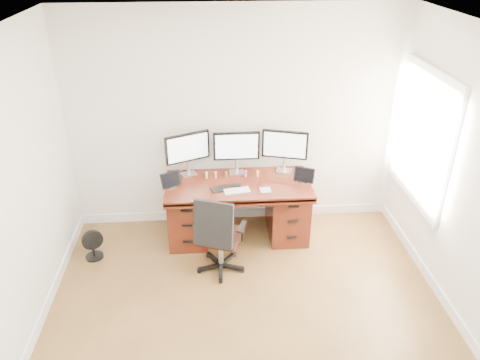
{
  "coord_description": "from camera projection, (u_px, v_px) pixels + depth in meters",
  "views": [
    {
      "loc": [
        -0.33,
        -3.0,
        3.35
      ],
      "look_at": [
        0.0,
        1.5,
        0.95
      ],
      "focal_mm": 35.0,
      "sensor_mm": 36.0,
      "label": 1
    }
  ],
  "objects": [
    {
      "name": "drawing_tablet",
      "position": [
        220.0,
        189.0,
        5.34
      ],
      "size": [
        0.24,
        0.19,
        0.01
      ],
      "primitive_type": "cube",
      "rotation": [
        0.0,
        0.0,
        0.37
      ],
      "color": "black",
      "rests_on": "desk"
    },
    {
      "name": "tablet_left",
      "position": [
        171.0,
        181.0,
        5.34
      ],
      "size": [
        0.24,
        0.17,
        0.19
      ],
      "rotation": [
        0.0,
        0.0,
        0.5
      ],
      "color": "silver",
      "rests_on": "desk"
    },
    {
      "name": "figurine_yellow",
      "position": [
        207.0,
        175.0,
        5.56
      ],
      "size": [
        0.03,
        0.03,
        0.09
      ],
      "color": "#E4E37C",
      "rests_on": "desk"
    },
    {
      "name": "ground",
      "position": [
        252.0,
        350.0,
        4.24
      ],
      "size": [
        4.5,
        4.5,
        0.0
      ],
      "primitive_type": "plane",
      "color": "brown",
      "rests_on": "ground"
    },
    {
      "name": "tablet_right",
      "position": [
        304.0,
        176.0,
        5.44
      ],
      "size": [
        0.25,
        0.16,
        0.19
      ],
      "rotation": [
        0.0,
        0.0,
        -0.44
      ],
      "color": "silver",
      "rests_on": "desk"
    },
    {
      "name": "trackpad",
      "position": [
        265.0,
        190.0,
        5.31
      ],
      "size": [
        0.13,
        0.13,
        0.01
      ],
      "primitive_type": "cube",
      "rotation": [
        0.0,
        0.0,
        0.04
      ],
      "color": "silver",
      "rests_on": "desk"
    },
    {
      "name": "keyboard",
      "position": [
        237.0,
        191.0,
        5.29
      ],
      "size": [
        0.31,
        0.18,
        0.01
      ],
      "primitive_type": "cube",
      "rotation": [
        0.0,
        0.0,
        0.18
      ],
      "color": "white",
      "rests_on": "desk"
    },
    {
      "name": "figurine_orange",
      "position": [
        258.0,
        173.0,
        5.6
      ],
      "size": [
        0.03,
        0.03,
        0.09
      ],
      "color": "#EE8E45",
      "rests_on": "desk"
    },
    {
      "name": "monitor_center",
      "position": [
        236.0,
        148.0,
        5.55
      ],
      "size": [
        0.55,
        0.14,
        0.53
      ],
      "rotation": [
        0.0,
        0.0,
        0.0
      ],
      "color": "silver",
      "rests_on": "desk"
    },
    {
      "name": "figurine_pink",
      "position": [
        216.0,
        174.0,
        5.56
      ],
      "size": [
        0.03,
        0.03,
        0.09
      ],
      "color": "pink",
      "rests_on": "desk"
    },
    {
      "name": "monitor_left",
      "position": [
        188.0,
        149.0,
        5.51
      ],
      "size": [
        0.52,
        0.26,
        0.53
      ],
      "rotation": [
        0.0,
        0.0,
        0.42
      ],
      "color": "silver",
      "rests_on": "desk"
    },
    {
      "name": "floor_fan",
      "position": [
        93.0,
        245.0,
        5.36
      ],
      "size": [
        0.24,
        0.21,
        0.35
      ],
      "rotation": [
        0.0,
        0.0,
        0.42
      ],
      "color": "black",
      "rests_on": "ground"
    },
    {
      "name": "office_chair",
      "position": [
        219.0,
        247.0,
        5.08
      ],
      "size": [
        0.66,
        0.66,
        0.96
      ],
      "rotation": [
        0.0,
        0.0,
        -0.36
      ],
      "color": "black",
      "rests_on": "ground"
    },
    {
      "name": "phone",
      "position": [
        235.0,
        185.0,
        5.41
      ],
      "size": [
        0.15,
        0.09,
        0.01
      ],
      "primitive_type": "cube",
      "rotation": [
        0.0,
        0.0,
        -0.2
      ],
      "color": "black",
      "rests_on": "desk"
    },
    {
      "name": "back_wall",
      "position": [
        235.0,
        121.0,
        5.58
      ],
      "size": [
        4.0,
        0.1,
        2.7
      ],
      "primitive_type": "cube",
      "color": "white",
      "rests_on": "ground"
    },
    {
      "name": "figurine_brown",
      "position": [
        226.0,
        174.0,
        5.57
      ],
      "size": [
        0.03,
        0.03,
        0.09
      ],
      "color": "brown",
      "rests_on": "desk"
    },
    {
      "name": "desk",
      "position": [
        238.0,
        207.0,
        5.66
      ],
      "size": [
        1.7,
        0.8,
        0.75
      ],
      "color": "#501B10",
      "rests_on": "ground"
    },
    {
      "name": "figurine_purple",
      "position": [
        246.0,
        173.0,
        5.59
      ],
      "size": [
        0.03,
        0.03,
        0.09
      ],
      "color": "#AA68D5",
      "rests_on": "desk"
    },
    {
      "name": "monitor_right",
      "position": [
        285.0,
        146.0,
        5.59
      ],
      "size": [
        0.54,
        0.19,
        0.53
      ],
      "rotation": [
        0.0,
        0.0,
        -0.29
      ],
      "color": "silver",
      "rests_on": "desk"
    }
  ]
}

